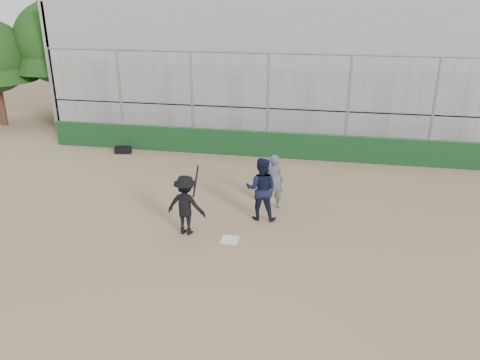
% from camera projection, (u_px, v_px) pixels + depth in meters
% --- Properties ---
extents(ground, '(90.00, 90.00, 0.00)m').
position_uv_depth(ground, '(230.00, 240.00, 12.21)').
color(ground, brown).
rests_on(ground, ground).
extents(home_plate, '(0.44, 0.44, 0.02)m').
position_uv_depth(home_plate, '(230.00, 240.00, 12.20)').
color(home_plate, white).
rests_on(home_plate, ground).
extents(backstop, '(18.10, 0.25, 4.04)m').
position_uv_depth(backstop, '(267.00, 133.00, 18.26)').
color(backstop, '#103317').
rests_on(backstop, ground).
extents(bleachers, '(20.25, 6.70, 6.98)m').
position_uv_depth(bleachers, '(282.00, 65.00, 22.06)').
color(bleachers, gray).
rests_on(bleachers, ground).
extents(tree_left, '(4.48, 4.48, 7.00)m').
position_uv_depth(tree_left, '(54.00, 31.00, 22.60)').
color(tree_left, '#321E12').
rests_on(tree_left, ground).
extents(batter_at_plate, '(1.12, 0.80, 1.80)m').
position_uv_depth(batter_at_plate, '(186.00, 205.00, 12.29)').
color(batter_at_plate, black).
rests_on(batter_at_plate, ground).
extents(catcher_crouched, '(0.91, 0.72, 1.24)m').
position_uv_depth(catcher_crouched, '(261.00, 199.00, 13.14)').
color(catcher_crouched, black).
rests_on(catcher_crouched, ground).
extents(umpire, '(0.62, 0.42, 1.49)m').
position_uv_depth(umpire, '(273.00, 184.00, 13.90)').
color(umpire, '#4C5261').
rests_on(umpire, ground).
extents(equipment_bag, '(0.68, 0.38, 0.32)m').
position_uv_depth(equipment_bag, '(123.00, 150.00, 18.95)').
color(equipment_bag, black).
rests_on(equipment_bag, ground).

